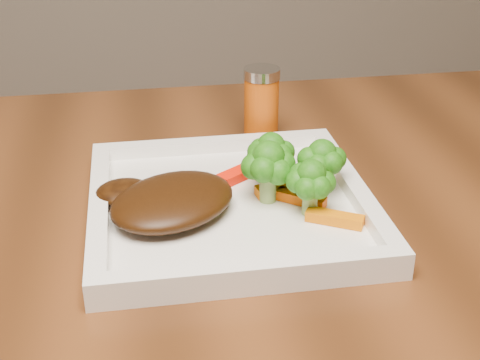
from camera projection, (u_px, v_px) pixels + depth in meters
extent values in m
cube|color=white|center=(230.00, 209.00, 0.66)|extent=(0.27, 0.27, 0.01)
ellipsoid|color=#371C08|center=(173.00, 201.00, 0.63)|extent=(0.16, 0.16, 0.03)
cube|color=orange|center=(335.00, 218.00, 0.62)|extent=(0.05, 0.04, 0.01)
cube|color=#DD5B03|center=(317.00, 168.00, 0.71)|extent=(0.05, 0.03, 0.01)
cube|color=red|center=(243.00, 172.00, 0.70)|extent=(0.06, 0.05, 0.01)
cube|color=#F65904|center=(301.00, 198.00, 0.65)|extent=(0.05, 0.04, 0.01)
cube|color=orange|center=(283.00, 189.00, 0.67)|extent=(0.06, 0.02, 0.01)
cylinder|color=#B94B0A|center=(261.00, 105.00, 0.80)|extent=(0.05, 0.05, 0.09)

